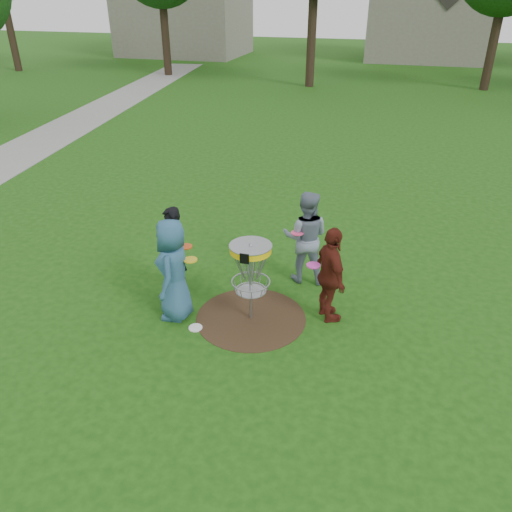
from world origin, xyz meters
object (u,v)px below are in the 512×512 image
(player_blue, at_px, (174,270))
(player_grey, at_px, (306,237))
(disc_golf_basket, at_px, (251,264))
(player_black, at_px, (173,252))
(player_maroon, at_px, (331,275))

(player_blue, relative_size, player_grey, 0.99)
(player_grey, xyz_separation_m, disc_golf_basket, (-0.59, -1.46, 0.16))
(player_black, distance_m, disc_golf_basket, 1.56)
(player_grey, distance_m, disc_golf_basket, 1.58)
(player_black, relative_size, disc_golf_basket, 1.17)
(player_grey, bearing_deg, disc_golf_basket, 62.92)
(player_maroon, bearing_deg, player_black, 58.72)
(player_blue, distance_m, player_grey, 2.47)
(player_blue, xyz_separation_m, player_maroon, (2.40, 0.59, -0.05))
(player_maroon, bearing_deg, player_blue, 73.42)
(player_blue, height_order, player_grey, player_grey)
(player_black, distance_m, player_grey, 2.34)
(player_black, relative_size, player_maroon, 1.00)
(disc_golf_basket, bearing_deg, player_grey, 68.12)
(player_maroon, bearing_deg, player_grey, -1.54)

